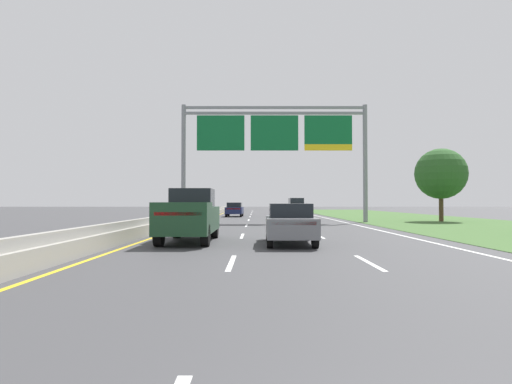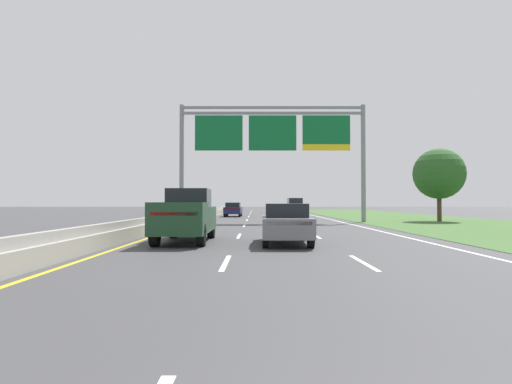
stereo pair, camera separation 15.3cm
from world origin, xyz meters
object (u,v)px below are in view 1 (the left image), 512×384
pickup_truck_darkgreen (188,216)px  car_navy_left_lane_sedan (233,209)px  car_grey_centre_lane_sedan (288,223)px  roadside_tree_mid (439,174)px  overhead_sign_gantry (273,138)px  car_silver_right_lane_suv (294,206)px

pickup_truck_darkgreen → car_navy_left_lane_sedan: pickup_truck_darkgreen is taller
pickup_truck_darkgreen → car_grey_centre_lane_sedan: pickup_truck_darkgreen is taller
pickup_truck_darkgreen → car_grey_centre_lane_sedan: size_ratio=1.22×
car_navy_left_lane_sedan → roadside_tree_mid: bearing=-123.0°
pickup_truck_darkgreen → roadside_tree_mid: 25.77m
car_navy_left_lane_sedan → roadside_tree_mid: size_ratio=0.73×
overhead_sign_gantry → pickup_truck_darkgreen: overhead_sign_gantry is taller
pickup_truck_darkgreen → roadside_tree_mid: size_ratio=0.89×
pickup_truck_darkgreen → roadside_tree_mid: bearing=-45.4°
pickup_truck_darkgreen → car_navy_left_lane_sedan: size_ratio=1.22×
car_silver_right_lane_suv → car_navy_left_lane_sedan: car_silver_right_lane_suv is taller
car_navy_left_lane_sedan → car_grey_centre_lane_sedan: same height
car_navy_left_lane_sedan → car_silver_right_lane_suv: bearing=-56.0°
overhead_sign_gantry → car_silver_right_lane_suv: bearing=79.3°
car_grey_centre_lane_sedan → car_navy_left_lane_sedan: bearing=7.6°
car_navy_left_lane_sedan → roadside_tree_mid: (17.83, -12.14, 3.16)m
pickup_truck_darkgreen → car_navy_left_lane_sedan: bearing=-0.9°
overhead_sign_gantry → pickup_truck_darkgreen: size_ratio=2.78×
car_silver_right_lane_suv → car_grey_centre_lane_sedan: (-3.58, -35.84, -0.28)m
pickup_truck_darkgreen → car_silver_right_lane_suv: pickup_truck_darkgreen is taller
car_grey_centre_lane_sedan → car_silver_right_lane_suv: bearing=-4.9°
car_grey_centre_lane_sedan → roadside_tree_mid: 23.89m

